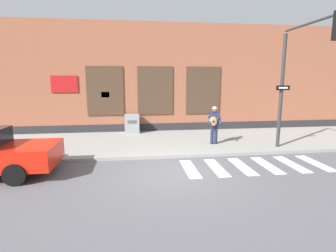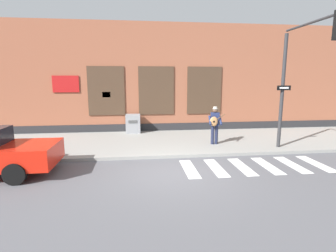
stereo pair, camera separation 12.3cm
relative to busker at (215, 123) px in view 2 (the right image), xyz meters
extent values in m
plane|color=#56565B|center=(-2.40, -3.17, -1.11)|extent=(160.00, 160.00, 0.00)
cube|color=gray|center=(-2.40, 0.98, -1.05)|extent=(28.00, 5.10, 0.13)
cube|color=#99563D|center=(-2.40, 5.54, 1.99)|extent=(28.00, 4.00, 6.20)
cube|color=#28282B|center=(-2.40, 3.52, -0.84)|extent=(28.00, 0.04, 0.55)
cube|color=#473323|center=(-5.19, 3.51, 1.33)|extent=(2.01, 0.06, 2.71)
cube|color=black|center=(-5.19, 3.50, 1.33)|extent=(1.89, 0.03, 2.59)
cube|color=#473323|center=(-2.40, 3.51, 1.33)|extent=(2.01, 0.06, 2.71)
cube|color=black|center=(-2.40, 3.50, 1.33)|extent=(1.89, 0.03, 2.59)
cube|color=#473323|center=(0.39, 3.51, 1.33)|extent=(2.01, 0.06, 2.71)
cube|color=black|center=(0.39, 3.50, 1.33)|extent=(1.89, 0.03, 2.59)
cube|color=red|center=(-7.33, 3.50, 1.72)|extent=(1.40, 0.04, 0.90)
cube|color=yellow|center=(-5.19, 3.49, 1.13)|extent=(0.44, 0.02, 0.30)
cube|color=silver|center=(-1.74, -2.87, -1.11)|extent=(0.42, 1.90, 0.01)
cube|color=silver|center=(-0.78, -2.87, -1.11)|extent=(0.42, 1.90, 0.01)
cube|color=silver|center=(0.17, -2.87, -1.11)|extent=(0.42, 1.90, 0.01)
cube|color=silver|center=(1.13, -2.87, -1.11)|extent=(0.42, 1.90, 0.01)
cube|color=silver|center=(2.09, -2.87, -1.11)|extent=(0.42, 1.90, 0.01)
cube|color=silver|center=(3.04, -2.87, -1.11)|extent=(0.42, 1.90, 0.01)
cube|color=silver|center=(-6.22, -2.14, -0.37)|extent=(0.06, 0.24, 0.12)
cube|color=silver|center=(-6.23, -3.28, -0.37)|extent=(0.06, 0.24, 0.12)
cylinder|color=black|center=(-7.15, -1.83, -0.78)|extent=(0.66, 0.24, 0.66)
cylinder|color=black|center=(-7.16, -3.58, -0.78)|extent=(0.66, 0.24, 0.66)
cylinder|color=#1E233D|center=(0.10, 0.02, -0.56)|extent=(0.15, 0.15, 0.85)
cylinder|color=#1E233D|center=(-0.08, 0.03, -0.56)|extent=(0.15, 0.15, 0.85)
cube|color=navy|center=(0.02, 0.03, 0.18)|extent=(0.40, 0.27, 0.61)
sphere|color=brown|center=(0.02, 0.03, 0.59)|extent=(0.22, 0.22, 0.22)
cylinder|color=beige|center=(0.02, 0.03, 0.65)|extent=(0.28, 0.28, 0.02)
cylinder|color=beige|center=(0.02, 0.03, 0.70)|extent=(0.18, 0.18, 0.09)
cylinder|color=navy|center=(0.24, -0.09, 0.14)|extent=(0.15, 0.52, 0.39)
cylinder|color=navy|center=(-0.24, -0.03, 0.14)|extent=(0.15, 0.52, 0.39)
ellipsoid|color=#B77F4C|center=(-0.09, -0.13, 0.10)|extent=(0.37, 0.16, 0.44)
cylinder|color=black|center=(-0.09, -0.19, 0.10)|extent=(0.09, 0.02, 0.09)
cylinder|color=brown|center=(0.17, -0.19, 0.28)|extent=(0.47, 0.09, 0.34)
cylinder|color=#2D2D30|center=(2.69, -0.82, 1.43)|extent=(0.15, 0.15, 4.83)
cylinder|color=#2D2D30|center=(2.65, -2.50, 3.94)|extent=(0.18, 3.36, 0.09)
cube|color=black|center=(2.69, -0.93, 1.61)|extent=(0.60, 0.05, 0.20)
cube|color=white|center=(2.69, -0.95, 1.61)|extent=(0.40, 0.02, 0.07)
cube|color=gray|center=(-3.75, 3.09, -0.47)|extent=(0.80, 0.60, 1.04)
cube|color=#4C4C4C|center=(-3.75, 2.77, -0.31)|extent=(0.48, 0.02, 0.16)
camera|label=1|loc=(-3.65, -11.44, 1.98)|focal=28.00mm
camera|label=2|loc=(-3.53, -11.45, 1.98)|focal=28.00mm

